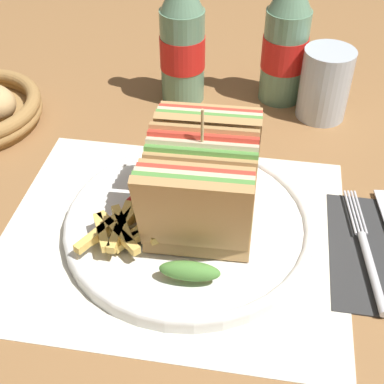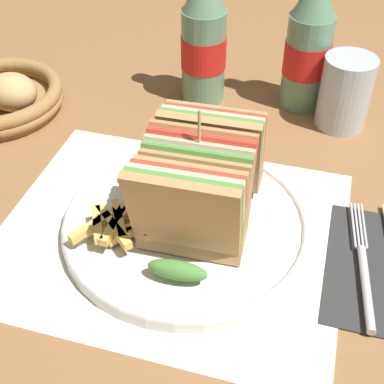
{
  "view_description": "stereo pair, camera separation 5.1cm",
  "coord_description": "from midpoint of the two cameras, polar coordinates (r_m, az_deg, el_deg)",
  "views": [
    {
      "loc": [
        0.09,
        -0.43,
        0.44
      ],
      "look_at": [
        0.02,
        0.01,
        0.04
      ],
      "focal_mm": 50.0,
      "sensor_mm": 36.0,
      "label": 1
    },
    {
      "loc": [
        0.14,
        -0.42,
        0.44
      ],
      "look_at": [
        0.02,
        0.01,
        0.04
      ],
      "focal_mm": 50.0,
      "sensor_mm": 36.0,
      "label": 2
    }
  ],
  "objects": [
    {
      "name": "club_sandwich",
      "position": [
        0.56,
        -1.57,
        0.89
      ],
      "size": [
        0.11,
        0.2,
        0.15
      ],
      "color": "tan",
      "rests_on": "plate_main"
    },
    {
      "name": "glass_near",
      "position": [
        0.79,
        12.17,
        11.14
      ],
      "size": [
        0.07,
        0.07,
        0.1
      ],
      "color": "silver",
      "rests_on": "ground_plane"
    },
    {
      "name": "ground_plane",
      "position": [
        0.62,
        -3.96,
        -3.23
      ],
      "size": [
        4.0,
        4.0,
        0.0
      ],
      "primitive_type": "plane",
      "color": "olive"
    },
    {
      "name": "napkin",
      "position": [
        0.61,
        17.42,
        -6.24
      ],
      "size": [
        0.11,
        0.17,
        0.0
      ],
      "color": "#2D2D2D",
      "rests_on": "ground_plane"
    },
    {
      "name": "fries_pile",
      "position": [
        0.58,
        -9.89,
        -3.96
      ],
      "size": [
        0.1,
        0.09,
        0.02
      ],
      "color": "#E0B756",
      "rests_on": "plate_main"
    },
    {
      "name": "coke_bottle_near",
      "position": [
        0.79,
        -2.97,
        15.93
      ],
      "size": [
        0.07,
        0.07,
        0.22
      ],
      "color": "slate",
      "rests_on": "ground_plane"
    },
    {
      "name": "plate_main",
      "position": [
        0.6,
        -2.74,
        -3.45
      ],
      "size": [
        0.28,
        0.28,
        0.02
      ],
      "color": "white",
      "rests_on": "ground_plane"
    },
    {
      "name": "coke_bottle_far",
      "position": [
        0.8,
        8.13,
        15.8
      ],
      "size": [
        0.07,
        0.07,
        0.22
      ],
      "color": "slate",
      "rests_on": "ground_plane"
    },
    {
      "name": "placemat",
      "position": [
        0.61,
        -4.33,
        -4.71
      ],
      "size": [
        0.38,
        0.32,
        0.0
      ],
      "color": "silver",
      "rests_on": "ground_plane"
    },
    {
      "name": "ketchup_blob",
      "position": [
        0.6,
        -7.51,
        -1.5
      ],
      "size": [
        0.05,
        0.04,
        0.02
      ],
      "color": "maroon",
      "rests_on": "plate_main"
    },
    {
      "name": "fork",
      "position": [
        0.59,
        15.96,
        -6.89
      ],
      "size": [
        0.03,
        0.18,
        0.01
      ],
      "rotation": [
        0.0,
        0.0,
        0.13
      ],
      "color": "silver",
      "rests_on": "napkin"
    }
  ]
}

